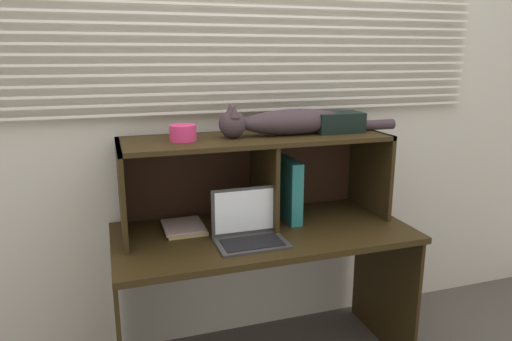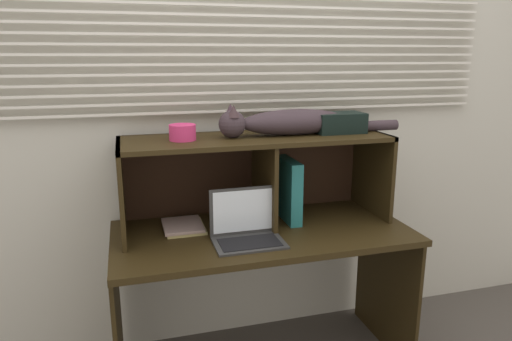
{
  "view_description": "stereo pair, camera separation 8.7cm",
  "coord_description": "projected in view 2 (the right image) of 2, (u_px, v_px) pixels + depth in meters",
  "views": [
    {
      "loc": [
        -0.69,
        -1.81,
        1.57
      ],
      "look_at": [
        0.0,
        0.29,
        1.01
      ],
      "focal_mm": 32.58,
      "sensor_mm": 36.0,
      "label": 1
    },
    {
      "loc": [
        -0.6,
        -1.84,
        1.57
      ],
      "look_at": [
        0.0,
        0.29,
        1.01
      ],
      "focal_mm": 32.58,
      "sensor_mm": 36.0,
      "label": 2
    }
  ],
  "objects": [
    {
      "name": "back_panel_with_blinds",
      "position": [
        243.0,
        114.0,
        2.46
      ],
      "size": [
        4.4,
        0.08,
        2.5
      ],
      "color": "beige",
      "rests_on": "ground"
    },
    {
      "name": "desk",
      "position": [
        262.0,
        258.0,
        2.28
      ],
      "size": [
        1.42,
        0.67,
        0.74
      ],
      "color": "black",
      "rests_on": "ground"
    },
    {
      "name": "hutch_shelf_unit",
      "position": [
        255.0,
        161.0,
        2.31
      ],
      "size": [
        1.3,
        0.42,
        0.44
      ],
      "color": "black",
      "rests_on": "desk"
    },
    {
      "name": "cat",
      "position": [
        289.0,
        122.0,
        2.27
      ],
      "size": [
        0.95,
        0.15,
        0.16
      ],
      "color": "#372C32",
      "rests_on": "hutch_shelf_unit"
    },
    {
      "name": "laptop",
      "position": [
        247.0,
        230.0,
        2.1
      ],
      "size": [
        0.31,
        0.21,
        0.23
      ],
      "color": "#323232",
      "rests_on": "desk"
    },
    {
      "name": "binder_upright",
      "position": [
        288.0,
        190.0,
        2.36
      ],
      "size": [
        0.06,
        0.26,
        0.31
      ],
      "primitive_type": "cube",
      "color": "#237173",
      "rests_on": "desk"
    },
    {
      "name": "book_stack",
      "position": [
        184.0,
        226.0,
        2.25
      ],
      "size": [
        0.2,
        0.23,
        0.03
      ],
      "color": "tan",
      "rests_on": "desk"
    },
    {
      "name": "small_basket",
      "position": [
        183.0,
        132.0,
        2.14
      ],
      "size": [
        0.12,
        0.12,
        0.07
      ],
      "primitive_type": "cylinder",
      "color": "#D4326E",
      "rests_on": "hutch_shelf_unit"
    },
    {
      "name": "storage_box",
      "position": [
        339.0,
        123.0,
        2.35
      ],
      "size": [
        0.25,
        0.15,
        0.1
      ],
      "primitive_type": "cube",
      "color": "black",
      "rests_on": "hutch_shelf_unit"
    }
  ]
}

